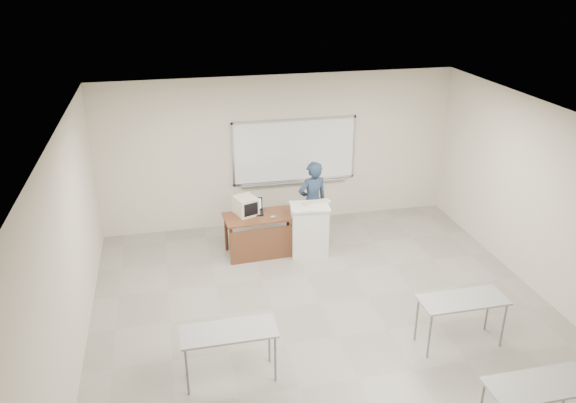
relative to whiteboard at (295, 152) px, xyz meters
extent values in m
cube|color=gray|center=(-0.30, -3.97, -1.49)|extent=(7.00, 8.00, 0.01)
cube|color=white|center=(0.00, 0.00, 0.02)|extent=(2.40, 0.03, 1.20)
cube|color=#B7BABC|center=(0.00, 0.00, 0.64)|extent=(2.48, 0.04, 0.04)
cube|color=#B7BABC|center=(0.00, 0.00, -0.60)|extent=(2.48, 0.04, 0.04)
cube|color=#B7BABC|center=(-1.22, 0.00, 0.02)|extent=(0.04, 0.04, 1.28)
cube|color=#B7BABC|center=(1.22, 0.00, 0.02)|extent=(0.04, 0.04, 1.28)
cube|color=#B7BABC|center=(0.00, -0.05, -0.64)|extent=(2.16, 0.07, 0.02)
cube|color=#A5A49F|center=(-1.90, -4.47, -0.77)|extent=(1.20, 0.50, 0.03)
cylinder|color=slate|center=(-2.45, -4.67, -1.13)|extent=(0.03, 0.03, 0.70)
cylinder|color=slate|center=(-1.35, -4.67, -1.13)|extent=(0.03, 0.03, 0.70)
cylinder|color=slate|center=(-2.45, -4.27, -1.13)|extent=(0.03, 0.03, 0.70)
cylinder|color=slate|center=(-1.35, -4.27, -1.13)|extent=(0.03, 0.03, 0.70)
cube|color=#A5A49F|center=(1.30, -4.47, -0.77)|extent=(1.20, 0.50, 0.03)
cylinder|color=slate|center=(0.75, -4.67, -1.13)|extent=(0.03, 0.03, 0.70)
cylinder|color=slate|center=(1.85, -4.67, -1.13)|extent=(0.03, 0.03, 0.70)
cylinder|color=slate|center=(0.75, -4.27, -1.13)|extent=(0.03, 0.03, 0.70)
cylinder|color=slate|center=(1.85, -4.27, -1.13)|extent=(0.03, 0.03, 0.70)
cube|color=#A5A49F|center=(1.30, -6.17, -0.77)|extent=(1.20, 0.50, 0.03)
cylinder|color=slate|center=(1.85, -5.97, -1.13)|extent=(0.03, 0.03, 0.70)
cube|color=brown|center=(-0.92, -1.25, -0.75)|extent=(1.30, 0.65, 0.04)
cube|color=brown|center=(-0.92, -1.55, -1.17)|extent=(1.24, 0.03, 0.63)
cylinder|color=#3E1C10|center=(-1.51, -1.51, -1.12)|extent=(0.06, 0.06, 0.71)
cylinder|color=#3E1C10|center=(-0.33, -1.51, -1.12)|extent=(0.06, 0.06, 0.71)
cylinder|color=#3E1C10|center=(-1.51, -0.98, -1.12)|extent=(0.06, 0.06, 0.71)
cylinder|color=#3E1C10|center=(-0.33, -0.98, -1.12)|extent=(0.06, 0.06, 0.71)
cube|color=silver|center=(-0.07, -1.47, -1.02)|extent=(0.64, 0.46, 0.92)
cube|color=silver|center=(-0.07, -1.47, -0.54)|extent=(0.68, 0.50, 0.04)
cube|color=beige|center=(-1.17, -1.10, -0.57)|extent=(0.34, 0.36, 0.32)
cube|color=beige|center=(-1.17, -1.30, -0.57)|extent=(0.36, 0.04, 0.34)
cube|color=black|center=(-1.17, -1.32, -0.57)|extent=(0.27, 0.01, 0.23)
cube|color=black|center=(-1.02, -1.15, -0.72)|extent=(0.33, 0.24, 0.02)
cube|color=black|center=(-1.02, -1.16, -0.71)|extent=(0.27, 0.14, 0.01)
cube|color=black|center=(-1.02, -1.00, -0.60)|extent=(0.33, 0.07, 0.23)
cube|color=#7DABD1|center=(-1.02, -1.00, -0.60)|extent=(0.28, 0.05, 0.17)
ellipsoid|color=#97989F|center=(-0.72, -1.39, -0.71)|extent=(0.11, 0.09, 0.04)
cube|color=beige|center=(0.08, -1.39, -0.51)|extent=(0.52, 0.25, 0.03)
imported|color=black|center=(0.12, -0.97, -0.68)|extent=(0.65, 0.50, 1.60)
camera|label=1|loc=(-2.45, -10.24, 3.50)|focal=35.00mm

